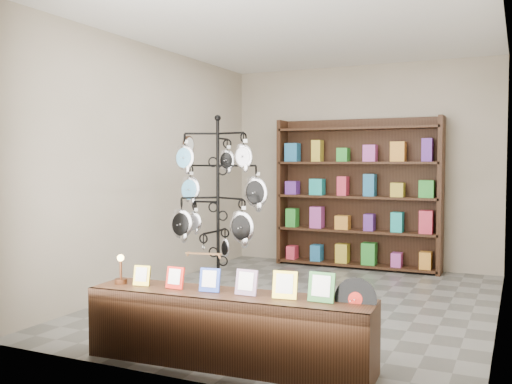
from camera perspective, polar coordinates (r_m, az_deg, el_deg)
ground at (r=6.50m, az=4.71°, el=-10.90°), size 5.00×5.00×0.00m
room_envelope at (r=6.31m, az=4.78°, el=5.63°), size 5.00×5.00×5.00m
display_tree at (r=5.97m, az=-3.83°, el=-0.59°), size 1.05×0.96×2.05m
front_shelf at (r=4.51m, az=-2.80°, el=-13.48°), size 2.28×0.60×0.80m
back_shelving at (r=8.51m, az=10.09°, el=-0.61°), size 2.42×0.36×2.20m
wall_clocks at (r=7.90m, az=-6.74°, el=2.55°), size 0.03×0.24×0.84m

